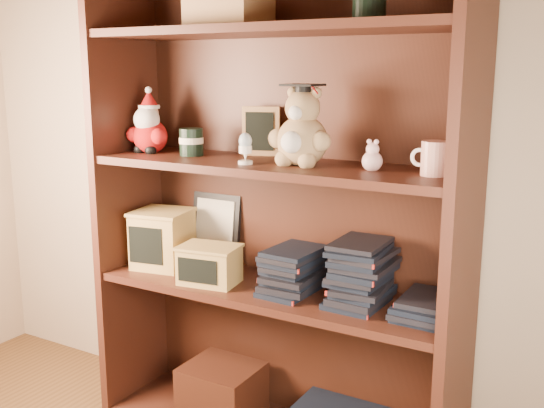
{
  "coord_description": "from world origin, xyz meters",
  "views": [
    {
      "loc": [
        0.94,
        -0.35,
        1.23
      ],
      "look_at": [
        -0.03,
        1.3,
        0.82
      ],
      "focal_mm": 42.0,
      "sensor_mm": 36.0,
      "label": 1
    }
  ],
  "objects_px": {
    "bookcase": "(279,214)",
    "teacher_mug": "(434,158)",
    "treats_box": "(163,238)",
    "grad_teddy_bear": "(301,134)"
  },
  "relations": [
    {
      "from": "bookcase",
      "to": "teacher_mug",
      "type": "height_order",
      "value": "bookcase"
    },
    {
      "from": "treats_box",
      "to": "bookcase",
      "type": "bearing_deg",
      "value": 6.71
    },
    {
      "from": "bookcase",
      "to": "treats_box",
      "type": "distance_m",
      "value": 0.46
    },
    {
      "from": "grad_teddy_bear",
      "to": "treats_box",
      "type": "distance_m",
      "value": 0.67
    },
    {
      "from": "teacher_mug",
      "to": "bookcase",
      "type": "bearing_deg",
      "value": 174.2
    },
    {
      "from": "grad_teddy_bear",
      "to": "teacher_mug",
      "type": "relative_size",
      "value": 2.35
    },
    {
      "from": "teacher_mug",
      "to": "treats_box",
      "type": "height_order",
      "value": "teacher_mug"
    },
    {
      "from": "bookcase",
      "to": "teacher_mug",
      "type": "xyz_separation_m",
      "value": [
        0.5,
        -0.05,
        0.22
      ]
    },
    {
      "from": "grad_teddy_bear",
      "to": "treats_box",
      "type": "relative_size",
      "value": 1.14
    },
    {
      "from": "bookcase",
      "to": "teacher_mug",
      "type": "distance_m",
      "value": 0.55
    }
  ]
}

